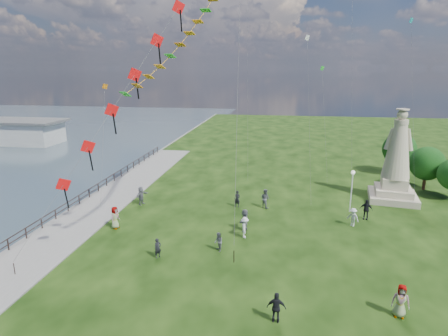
% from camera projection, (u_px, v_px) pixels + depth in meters
% --- Properties ---
extents(waterfront, '(200.00, 200.00, 1.51)m').
position_uv_depth(waterfront, '(73.00, 217.00, 34.44)').
color(waterfront, '#31414A').
rests_on(waterfront, ground).
extents(statue, '(5.24, 5.24, 9.39)m').
position_uv_depth(statue, '(396.00, 167.00, 38.00)').
color(statue, '#BAAD8D').
rests_on(statue, ground).
extents(lamppost, '(0.38, 0.38, 4.06)m').
position_uv_depth(lamppost, '(352.00, 182.00, 34.89)').
color(lamppost, silver).
rests_on(lamppost, ground).
extents(tree_row, '(6.60, 12.93, 5.36)m').
position_uv_depth(tree_row, '(419.00, 159.00, 43.31)').
color(tree_row, '#382314').
rests_on(tree_row, ground).
extents(person_0, '(0.61, 0.63, 1.46)m').
position_uv_depth(person_0, '(158.00, 248.00, 26.82)').
color(person_0, black).
rests_on(person_0, ground).
extents(person_1, '(0.72, 0.84, 1.47)m').
position_uv_depth(person_1, '(219.00, 242.00, 27.75)').
color(person_1, '#595960').
rests_on(person_1, ground).
extents(person_2, '(0.68, 1.16, 1.72)m').
position_uv_depth(person_2, '(245.00, 227.00, 30.00)').
color(person_2, silver).
rests_on(person_2, ground).
extents(person_3, '(1.05, 0.57, 1.76)m').
position_uv_depth(person_3, '(276.00, 308.00, 19.90)').
color(person_3, black).
rests_on(person_3, ground).
extents(person_4, '(1.02, 0.72, 1.92)m').
position_uv_depth(person_4, '(401.00, 301.00, 20.35)').
color(person_4, '#595960').
rests_on(person_4, ground).
extents(person_5, '(1.21, 1.86, 1.85)m').
position_uv_depth(person_5, '(141.00, 196.00, 37.35)').
color(person_5, '#595960').
rests_on(person_5, ground).
extents(person_6, '(0.69, 0.55, 1.66)m').
position_uv_depth(person_6, '(237.00, 199.00, 36.68)').
color(person_6, black).
rests_on(person_6, ground).
extents(person_7, '(1.08, 1.01, 1.90)m').
position_uv_depth(person_7, '(265.00, 198.00, 36.47)').
color(person_7, '#595960').
rests_on(person_7, ground).
extents(person_8, '(1.16, 1.05, 1.62)m').
position_uv_depth(person_8, '(353.00, 217.00, 32.22)').
color(person_8, silver).
rests_on(person_8, ground).
extents(person_9, '(1.21, 0.86, 1.86)m').
position_uv_depth(person_9, '(366.00, 209.00, 33.66)').
color(person_9, black).
rests_on(person_9, ground).
extents(person_10, '(0.77, 1.05, 1.93)m').
position_uv_depth(person_10, '(115.00, 218.00, 31.70)').
color(person_10, '#595960').
rests_on(person_10, ground).
extents(person_11, '(0.95, 1.84, 1.91)m').
position_uv_depth(person_11, '(245.00, 220.00, 31.23)').
color(person_11, '#595960').
rests_on(person_11, ground).
extents(red_kite_train, '(9.60, 9.35, 18.05)m').
position_uv_depth(red_kite_train, '(121.00, 98.00, 26.23)').
color(red_kite_train, black).
rests_on(red_kite_train, ground).
extents(small_kites, '(32.18, 17.17, 28.05)m').
position_uv_depth(small_kites, '(294.00, 55.00, 40.66)').
color(small_kites, silver).
rests_on(small_kites, ground).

